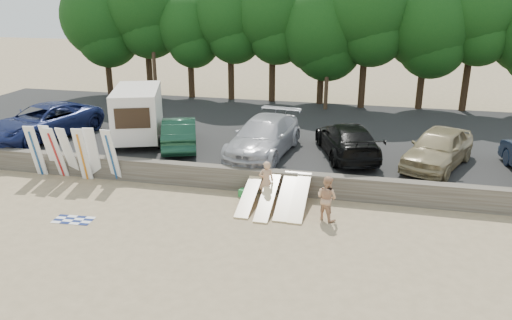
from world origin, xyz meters
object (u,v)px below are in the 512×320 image
object	(u,v)px
car_1	(179,132)
beachgoer_b	(327,198)
box_trailer	(138,112)
cooler	(244,193)
car_4	(438,148)
car_2	(264,137)
car_3	(347,140)
beachgoer_a	(266,181)
car_0	(44,121)

from	to	relation	value
car_1	beachgoer_b	xyz separation A→B (m)	(7.88, -5.19, -0.60)
box_trailer	car_1	world-z (taller)	box_trailer
box_trailer	beachgoer_b	size ratio (longest dim) A/B	2.78
box_trailer	cooler	xyz separation A→B (m)	(6.71, -4.24, -2.11)
car_4	cooler	distance (m)	8.97
box_trailer	car_1	distance (m)	2.58
car_2	beachgoer_b	distance (m)	6.19
car_1	cooler	bearing A→B (deg)	118.23
car_3	car_4	world-z (taller)	car_4
car_2	cooler	size ratio (longest dim) A/B	15.93
car_4	beachgoer_a	bearing A→B (deg)	-127.05
car_1	car_4	bearing A→B (deg)	159.40
beachgoer_a	car_1	bearing A→B (deg)	-57.44
car_2	car_1	bearing A→B (deg)	-175.09
car_2	beachgoer_b	size ratio (longest dim) A/B	3.46
beachgoer_b	cooler	world-z (taller)	beachgoer_b
box_trailer	cooler	distance (m)	8.21
box_trailer	car_2	size ratio (longest dim) A/B	0.80
beachgoer_a	box_trailer	bearing A→B (deg)	-50.31
box_trailer	car_3	world-z (taller)	box_trailer
car_0	cooler	distance (m)	12.62
car_0	beachgoer_a	size ratio (longest dim) A/B	3.69
car_2	beachgoer_b	xyz separation A→B (m)	(3.51, -5.04, -0.70)
box_trailer	car_3	bearing A→B (deg)	-19.34
car_4	cooler	bearing A→B (deg)	-131.20
car_3	car_1	bearing A→B (deg)	-14.22
car_1	car_3	xyz separation A→B (m)	(8.27, 0.50, 0.03)
car_0	cooler	bearing A→B (deg)	-0.06
car_2	cooler	bearing A→B (deg)	-84.11
beachgoer_b	cooler	size ratio (longest dim) A/B	4.60
car_2	cooler	world-z (taller)	car_2
box_trailer	cooler	size ratio (longest dim) A/B	12.80
box_trailer	car_4	xyz separation A→B (m)	(14.74, -0.51, -0.70)
car_3	box_trailer	bearing A→B (deg)	-17.33
beachgoer_a	cooler	distance (m)	1.23
box_trailer	beachgoer_b	distance (m)	11.81
car_4	beachgoer_a	world-z (taller)	car_4
car_0	car_1	bearing A→B (deg)	17.67
beachgoer_b	car_2	bearing A→B (deg)	-23.05
beachgoer_a	beachgoer_b	xyz separation A→B (m)	(2.58, -1.21, 0.02)
car_3	beachgoer_b	bearing A→B (deg)	68.35
car_0	box_trailer	bearing A→B (deg)	22.50
car_0	car_1	world-z (taller)	car_0
beachgoer_a	cooler	world-z (taller)	beachgoer_a
car_1	cooler	world-z (taller)	car_1
car_1	cooler	distance (m)	5.89
car_0	beachgoer_a	world-z (taller)	car_0
beachgoer_b	car_4	bearing A→B (deg)	-98.96
car_2	box_trailer	bearing A→B (deg)	-178.06
car_2	beachgoer_b	world-z (taller)	car_2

